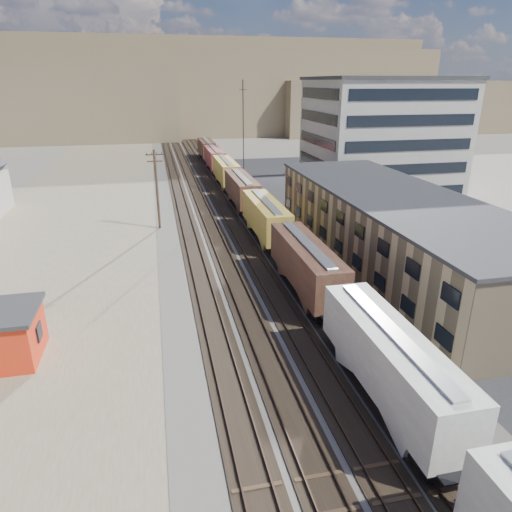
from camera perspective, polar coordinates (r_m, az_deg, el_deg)
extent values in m
plane|color=#6B6356|center=(24.99, 12.54, -24.77)|extent=(300.00, 300.00, 0.00)
cube|color=#4C4742|center=(68.35, -4.89, 5.91)|extent=(18.00, 200.00, 0.06)
cube|color=#72624E|center=(59.37, -23.00, 1.93)|extent=(24.00, 180.00, 0.03)
cube|color=#232326|center=(61.55, 17.93, 3.24)|extent=(26.00, 120.00, 0.04)
cube|color=black|center=(67.89, -9.09, 5.68)|extent=(2.60, 200.00, 0.08)
cube|color=#38281E|center=(67.83, -9.70, 5.74)|extent=(0.08, 200.00, 0.16)
cube|color=#38281E|center=(67.90, -8.49, 5.82)|extent=(0.08, 200.00, 0.16)
cube|color=black|center=(68.11, -6.56, 5.86)|extent=(2.60, 200.00, 0.08)
cube|color=#38281E|center=(68.02, -7.17, 5.91)|extent=(0.08, 200.00, 0.16)
cube|color=#38281E|center=(68.15, -5.97, 6.00)|extent=(0.08, 200.00, 0.16)
cube|color=black|center=(68.46, -4.06, 6.02)|extent=(2.60, 200.00, 0.08)
cube|color=#38281E|center=(68.33, -4.66, 6.08)|extent=(0.08, 200.00, 0.16)
cube|color=#38281E|center=(68.53, -3.46, 6.16)|extent=(0.08, 200.00, 0.16)
cube|color=black|center=(68.90, -1.74, 6.16)|extent=(2.60, 200.00, 0.08)
cube|color=#38281E|center=(68.75, -2.33, 6.22)|extent=(0.08, 200.00, 0.16)
cube|color=#38281E|center=(69.00, -1.15, 6.29)|extent=(0.08, 200.00, 0.16)
cube|color=black|center=(25.72, 21.53, -22.04)|extent=(2.20, 2.20, 0.90)
cube|color=black|center=(32.69, 11.81, -10.76)|extent=(2.20, 2.20, 0.90)
cube|color=#AFABA4|center=(27.77, 16.39, -12.20)|extent=(3.00, 13.34, 3.40)
cube|color=#B7B7B2|center=(26.86, 16.78, -9.01)|extent=(0.90, 12.32, 0.16)
cube|color=black|center=(36.71, 8.66, -6.79)|extent=(2.20, 2.20, 0.90)
cube|color=black|center=(45.43, 4.18, -1.00)|extent=(2.20, 2.20, 0.90)
cube|color=#42221C|center=(40.15, 6.29, -0.79)|extent=(3.00, 13.34, 3.40)
cube|color=#B7B7B2|center=(39.52, 6.39, 1.60)|extent=(0.90, 12.33, 0.16)
cube|color=black|center=(49.96, 2.56, 1.12)|extent=(2.20, 2.20, 0.90)
cube|color=black|center=(59.33, 0.05, 4.37)|extent=(2.20, 2.20, 0.90)
cube|color=gold|center=(53.98, 1.22, 5.06)|extent=(3.00, 13.34, 3.40)
cube|color=#B7B7B2|center=(53.52, 1.23, 6.89)|extent=(0.90, 12.33, 0.16)
cube|color=black|center=(64.08, -0.92, 5.63)|extent=(2.20, 2.20, 0.90)
cube|color=black|center=(73.75, -2.51, 7.67)|extent=(2.20, 2.20, 0.90)
cube|color=#42221C|center=(68.40, -1.79, 8.47)|extent=(3.00, 13.34, 3.40)
cube|color=#B7B7B2|center=(68.04, -1.81, 9.93)|extent=(0.90, 12.33, 0.16)
cube|color=black|center=(78.61, -3.16, 8.49)|extent=(2.20, 2.20, 0.90)
cube|color=black|center=(88.43, -4.25, 9.87)|extent=(2.20, 2.20, 0.90)
cube|color=gold|center=(83.10, -3.77, 10.67)|extent=(3.00, 13.34, 3.40)
cube|color=#B7B7B2|center=(82.80, -3.80, 11.88)|extent=(0.90, 12.32, 0.16)
cube|color=black|center=(93.35, -4.72, 10.44)|extent=(2.20, 2.20, 0.90)
cube|color=black|center=(103.27, -5.51, 11.43)|extent=(2.20, 2.20, 0.90)
cube|color=brown|center=(97.95, -5.17, 12.20)|extent=(3.00, 13.34, 3.40)
cube|color=#B7B7B2|center=(97.70, -5.21, 13.23)|extent=(0.90, 12.32, 0.16)
cube|color=black|center=(108.22, -5.86, 11.85)|extent=(2.20, 2.20, 0.90)
cube|color=black|center=(118.19, -6.46, 12.60)|extent=(2.20, 2.20, 0.90)
cube|color=#42221C|center=(112.90, -6.22, 13.32)|extent=(3.00, 13.34, 3.40)
cube|color=#B7B7B2|center=(112.68, -6.25, 14.22)|extent=(0.90, 12.32, 0.16)
cube|color=tan|center=(48.89, 16.93, 3.16)|extent=(12.00, 40.00, 7.00)
cube|color=#2D2D30|center=(47.97, 17.39, 7.25)|extent=(12.40, 40.40, 0.30)
cube|color=black|center=(46.71, 10.25, 1.24)|extent=(0.12, 36.00, 1.20)
cube|color=black|center=(45.80, 10.49, 4.78)|extent=(0.12, 36.00, 1.20)
cube|color=#9E998E|center=(79.82, 15.34, 14.00)|extent=(22.00, 18.00, 18.00)
cube|color=#2D2D30|center=(79.35, 16.01, 20.59)|extent=(22.60, 18.60, 0.50)
cube|color=black|center=(75.42, 7.62, 14.17)|extent=(0.12, 16.00, 16.00)
cube|color=black|center=(71.96, 18.65, 12.97)|extent=(20.00, 0.12, 16.00)
cylinder|color=#382619|center=(58.87, -12.26, 8.04)|extent=(0.32, 0.32, 10.00)
cube|color=#382619|center=(58.08, -12.60, 12.27)|extent=(2.20, 0.14, 0.14)
cube|color=#382619|center=(58.20, -12.54, 11.49)|extent=(1.90, 0.14, 0.14)
cylinder|color=black|center=(58.06, -12.01, 12.46)|extent=(0.08, 0.08, 0.22)
cylinder|color=black|center=(77.34, -1.59, 14.51)|extent=(0.16, 0.16, 18.00)
cube|color=black|center=(76.86, -1.65, 20.07)|extent=(1.20, 0.08, 0.08)
cube|color=brown|center=(177.81, -3.37, 19.75)|extent=(140.00, 45.00, 28.00)
cube|color=brown|center=(192.75, 19.25, 17.29)|extent=(110.00, 38.00, 18.00)
cube|color=brown|center=(195.50, -13.67, 19.93)|extent=(200.00, 60.00, 32.00)
cube|color=red|center=(35.15, -28.28, -8.82)|extent=(3.45, 4.59, 3.44)
cube|color=#2D2D30|center=(34.36, -28.80, -6.15)|extent=(3.90, 5.05, 0.29)
cube|color=black|center=(34.62, -25.47, -8.55)|extent=(0.12, 1.15, 1.15)
imported|color=navy|center=(83.01, 12.58, 8.66)|extent=(5.32, 5.02, 1.40)
imported|color=silver|center=(74.79, 15.38, 7.17)|extent=(2.23, 4.88, 1.62)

